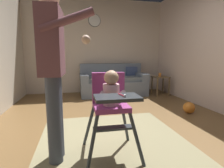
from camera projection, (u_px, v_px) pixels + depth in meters
ground at (122, 133)px, 2.64m from camera, size 5.62×7.47×0.10m
wall_far at (96, 47)px, 5.29m from camera, size 4.82×0.06×2.71m
area_rug at (116, 146)px, 2.13m from camera, size 1.85×2.24×0.01m
couch at (113, 83)px, 5.03m from camera, size 1.81×0.86×0.86m
high_chair at (111, 98)px, 1.87m from camera, size 0.62×0.73×0.94m
adult_standing at (53, 67)px, 1.74m from camera, size 0.51×0.52×1.70m
toy_ball at (189, 108)px, 3.37m from camera, size 0.22×0.22×0.22m
side_table at (160, 82)px, 4.91m from camera, size 0.40×0.40×0.52m
sippy_cup at (160, 75)px, 4.88m from camera, size 0.07×0.07×0.10m
wall_clock at (94, 21)px, 5.13m from camera, size 0.36×0.04×0.36m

